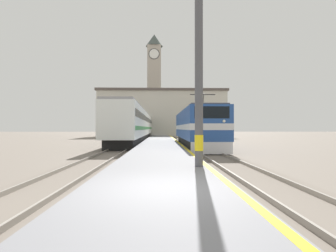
{
  "coord_description": "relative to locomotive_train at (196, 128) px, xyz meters",
  "views": [
    {
      "loc": [
        0.05,
        -6.36,
        1.8
      ],
      "look_at": [
        0.73,
        18.97,
        2.02
      ],
      "focal_mm": 28.0,
      "sensor_mm": 36.0,
      "label": 1
    }
  ],
  "objects": [
    {
      "name": "passenger_train",
      "position": [
        -6.78,
        21.24,
        0.41
      ],
      "size": [
        2.92,
        52.85,
        4.18
      ],
      "color": "black",
      "rests_on": "ground"
    },
    {
      "name": "catenary_mast",
      "position": [
        -1.86,
        -14.9,
        2.71
      ],
      "size": [
        2.22,
        0.33,
        8.6
      ],
      "color": "#4C4C51",
      "rests_on": "platform"
    },
    {
      "name": "platform",
      "position": [
        -3.39,
        6.55,
        -1.66
      ],
      "size": [
        3.95,
        140.0,
        0.35
      ],
      "color": "slate",
      "rests_on": "ground"
    },
    {
      "name": "rail_track_far",
      "position": [
        -6.78,
        6.55,
        -1.8
      ],
      "size": [
        2.83,
        140.0,
        0.16
      ],
      "color": "#70665B",
      "rests_on": "ground"
    },
    {
      "name": "ground_plane",
      "position": [
        -3.4,
        11.55,
        -1.83
      ],
      "size": [
        200.0,
        200.0,
        0.0
      ],
      "primitive_type": "plane",
      "color": "#70665B"
    },
    {
      "name": "station_building",
      "position": [
        -3.09,
        34.17,
        3.26
      ],
      "size": [
        27.76,
        10.48,
        10.14
      ],
      "color": "beige",
      "rests_on": "ground"
    },
    {
      "name": "clock_tower",
      "position": [
        -5.11,
        42.7,
        11.96
      ],
      "size": [
        4.33,
        4.33,
        26.09
      ],
      "color": "#ADA393",
      "rests_on": "ground"
    },
    {
      "name": "rail_track_near",
      "position": [
        0.0,
        6.55,
        -1.8
      ],
      "size": [
        2.83,
        140.0,
        0.16
      ],
      "color": "#70665B",
      "rests_on": "ground"
    },
    {
      "name": "locomotive_train",
      "position": [
        0.0,
        0.0,
        0.0
      ],
      "size": [
        2.92,
        15.66,
        4.55
      ],
      "color": "black",
      "rests_on": "ground"
    }
  ]
}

